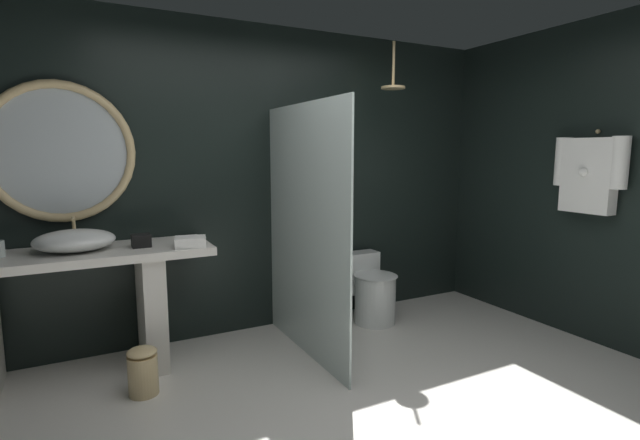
{
  "coord_description": "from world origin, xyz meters",
  "views": [
    {
      "loc": [
        -1.39,
        -1.96,
        1.55
      ],
      "look_at": [
        0.1,
        0.9,
        1.08
      ],
      "focal_mm": 26.31,
      "sensor_mm": 36.0,
      "label": 1
    }
  ],
  "objects_px": {
    "vessel_sink": "(75,240)",
    "folded_hand_towel": "(190,242)",
    "tissue_box": "(141,241)",
    "toilet": "(371,291)",
    "round_wall_mirror": "(60,152)",
    "hanging_bathrobe": "(589,171)",
    "waste_bin": "(143,371)",
    "rain_shower_head": "(393,83)"
  },
  "relations": [
    {
      "from": "rain_shower_head",
      "to": "hanging_bathrobe",
      "type": "height_order",
      "value": "rain_shower_head"
    },
    {
      "from": "toilet",
      "to": "vessel_sink",
      "type": "bearing_deg",
      "value": 179.65
    },
    {
      "from": "vessel_sink",
      "to": "tissue_box",
      "type": "distance_m",
      "value": 0.42
    },
    {
      "from": "toilet",
      "to": "waste_bin",
      "type": "distance_m",
      "value": 2.1
    },
    {
      "from": "hanging_bathrobe",
      "to": "vessel_sink",
      "type": "bearing_deg",
      "value": 161.75
    },
    {
      "from": "vessel_sink",
      "to": "rain_shower_head",
      "type": "relative_size",
      "value": 1.27
    },
    {
      "from": "round_wall_mirror",
      "to": "rain_shower_head",
      "type": "bearing_deg",
      "value": -6.69
    },
    {
      "from": "vessel_sink",
      "to": "tissue_box",
      "type": "height_order",
      "value": "vessel_sink"
    },
    {
      "from": "rain_shower_head",
      "to": "toilet",
      "type": "xyz_separation_m",
      "value": [
        -0.18,
        0.03,
        -1.87
      ]
    },
    {
      "from": "toilet",
      "to": "folded_hand_towel",
      "type": "height_order",
      "value": "folded_hand_towel"
    },
    {
      "from": "round_wall_mirror",
      "to": "waste_bin",
      "type": "distance_m",
      "value": 1.62
    },
    {
      "from": "rain_shower_head",
      "to": "toilet",
      "type": "distance_m",
      "value": 1.88
    },
    {
      "from": "tissue_box",
      "to": "toilet",
      "type": "xyz_separation_m",
      "value": [
        1.97,
        0.03,
        -0.65
      ]
    },
    {
      "from": "folded_hand_towel",
      "to": "round_wall_mirror",
      "type": "bearing_deg",
      "value": 148.06
    },
    {
      "from": "waste_bin",
      "to": "vessel_sink",
      "type": "bearing_deg",
      "value": 125.56
    },
    {
      "from": "vessel_sink",
      "to": "rain_shower_head",
      "type": "xyz_separation_m",
      "value": [
        2.56,
        -0.04,
        1.19
      ]
    },
    {
      "from": "vessel_sink",
      "to": "folded_hand_towel",
      "type": "bearing_deg",
      "value": -16.56
    },
    {
      "from": "tissue_box",
      "to": "round_wall_mirror",
      "type": "bearing_deg",
      "value": 145.8
    },
    {
      "from": "folded_hand_towel",
      "to": "toilet",
      "type": "bearing_deg",
      "value": 6.87
    },
    {
      "from": "round_wall_mirror",
      "to": "folded_hand_towel",
      "type": "bearing_deg",
      "value": -31.94
    },
    {
      "from": "vessel_sink",
      "to": "hanging_bathrobe",
      "type": "bearing_deg",
      "value": -18.25
    },
    {
      "from": "vessel_sink",
      "to": "toilet",
      "type": "distance_m",
      "value": 2.48
    },
    {
      "from": "vessel_sink",
      "to": "toilet",
      "type": "bearing_deg",
      "value": -0.35
    },
    {
      "from": "tissue_box",
      "to": "hanging_bathrobe",
      "type": "distance_m",
      "value": 3.45
    },
    {
      "from": "toilet",
      "to": "tissue_box",
      "type": "bearing_deg",
      "value": -179.0
    },
    {
      "from": "tissue_box",
      "to": "toilet",
      "type": "distance_m",
      "value": 2.07
    },
    {
      "from": "vessel_sink",
      "to": "waste_bin",
      "type": "relative_size",
      "value": 1.63
    },
    {
      "from": "toilet",
      "to": "waste_bin",
      "type": "height_order",
      "value": "toilet"
    },
    {
      "from": "vessel_sink",
      "to": "round_wall_mirror",
      "type": "distance_m",
      "value": 0.65
    },
    {
      "from": "round_wall_mirror",
      "to": "toilet",
      "type": "bearing_deg",
      "value": -6.59
    },
    {
      "from": "vessel_sink",
      "to": "round_wall_mirror",
      "type": "height_order",
      "value": "round_wall_mirror"
    },
    {
      "from": "vessel_sink",
      "to": "waste_bin",
      "type": "height_order",
      "value": "vessel_sink"
    },
    {
      "from": "toilet",
      "to": "waste_bin",
      "type": "relative_size",
      "value": 1.93
    },
    {
      "from": "vessel_sink",
      "to": "folded_hand_towel",
      "type": "distance_m",
      "value": 0.75
    },
    {
      "from": "rain_shower_head",
      "to": "folded_hand_towel",
      "type": "xyz_separation_m",
      "value": [
        -1.84,
        -0.17,
        -1.22
      ]
    },
    {
      "from": "rain_shower_head",
      "to": "tissue_box",
      "type": "bearing_deg",
      "value": -179.76
    },
    {
      "from": "tissue_box",
      "to": "toilet",
      "type": "relative_size",
      "value": 0.21
    },
    {
      "from": "rain_shower_head",
      "to": "waste_bin",
      "type": "bearing_deg",
      "value": -169.15
    },
    {
      "from": "tissue_box",
      "to": "folded_hand_towel",
      "type": "bearing_deg",
      "value": -28.3
    },
    {
      "from": "hanging_bathrobe",
      "to": "toilet",
      "type": "xyz_separation_m",
      "value": [
        -1.25,
        1.18,
        -1.12
      ]
    },
    {
      "from": "folded_hand_towel",
      "to": "hanging_bathrobe",
      "type": "bearing_deg",
      "value": -18.67
    },
    {
      "from": "tissue_box",
      "to": "folded_hand_towel",
      "type": "height_order",
      "value": "tissue_box"
    }
  ]
}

